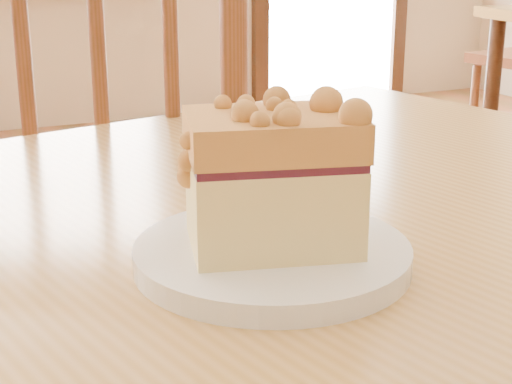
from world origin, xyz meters
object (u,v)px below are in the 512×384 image
Objects in this scene: plate at (272,256)px; cafe_chair_main at (113,230)px; cake_slice at (272,173)px; cafe_table_main at (198,324)px.

cafe_chair_main is at bearing 86.04° from plate.
cafe_table_main is at bearing 117.82° from cake_slice.
plate is at bearing -90.11° from cafe_table_main.
cafe_chair_main is at bearing 100.57° from cake_slice.
plate reaches higher than cafe_table_main.
cake_slice is (0.02, -0.10, 0.17)m from cafe_table_main.
plate is (-0.05, -0.73, 0.24)m from cafe_chair_main.
cafe_table_main is 0.65m from cafe_chair_main.
cake_slice reaches higher than cafe_table_main.
cafe_chair_main is 4.86× the size of plate.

